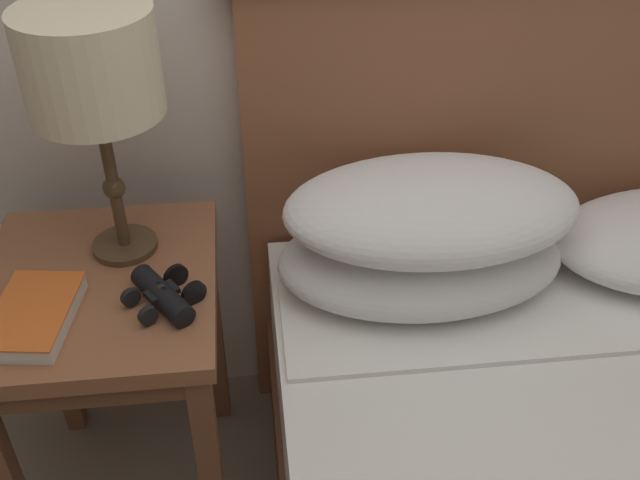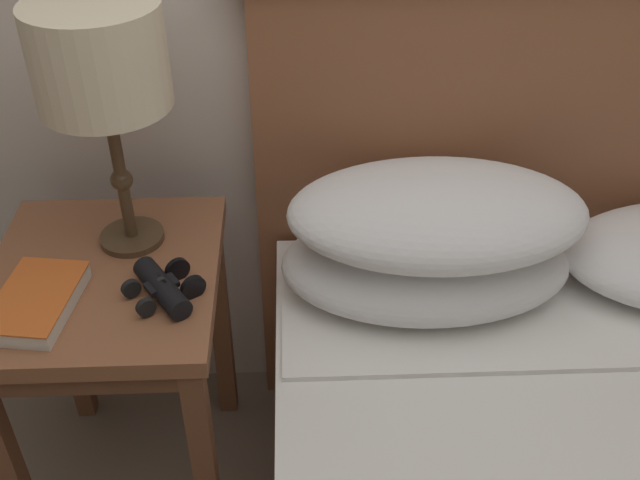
{
  "view_description": "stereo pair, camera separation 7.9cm",
  "coord_description": "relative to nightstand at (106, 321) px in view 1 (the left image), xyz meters",
  "views": [
    {
      "loc": [
        -0.35,
        -0.61,
        1.57
      ],
      "look_at": [
        -0.22,
        0.48,
        0.75
      ],
      "focal_mm": 42.0,
      "sensor_mm": 36.0,
      "label": 1
    },
    {
      "loc": [
        -0.27,
        -0.62,
        1.57
      ],
      "look_at": [
        -0.22,
        0.48,
        0.75
      ],
      "focal_mm": 42.0,
      "sensor_mm": 36.0,
      "label": 2
    }
  ],
  "objects": [
    {
      "name": "nightstand",
      "position": [
        0.0,
        0.0,
        0.0
      ],
      "size": [
        0.45,
        0.51,
        0.65
      ],
      "color": "brown",
      "rests_on": "ground_plane"
    },
    {
      "name": "table_lamp",
      "position": [
        0.04,
        0.1,
        0.49
      ],
      "size": [
        0.24,
        0.24,
        0.49
      ],
      "color": "#4C3823",
      "rests_on": "nightstand"
    },
    {
      "name": "binoculars_pair",
      "position": [
        0.13,
        -0.08,
        0.13
      ],
      "size": [
        0.16,
        0.16,
        0.05
      ],
      "color": "black",
      "rests_on": "nightstand"
    },
    {
      "name": "book_on_nightstand",
      "position": [
        -0.1,
        -0.11,
        0.12
      ],
      "size": [
        0.16,
        0.23,
        0.04
      ],
      "color": "silver",
      "rests_on": "nightstand"
    }
  ]
}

